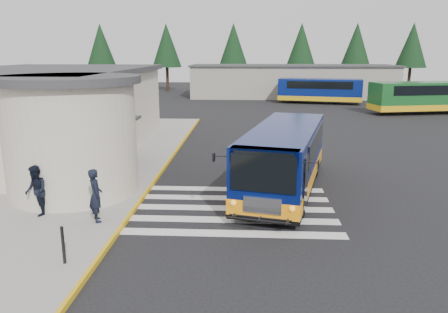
{
  "coord_description": "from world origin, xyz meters",
  "views": [
    {
      "loc": [
        0.17,
        -16.66,
        5.88
      ],
      "look_at": [
        -0.7,
        -0.5,
        1.98
      ],
      "focal_mm": 35.0,
      "sensor_mm": 36.0,
      "label": 1
    }
  ],
  "objects_px": {
    "pedestrian_a": "(96,195)",
    "far_bus_a": "(320,90)",
    "bollard": "(63,245)",
    "far_bus_b": "(423,96)",
    "pedestrian_b": "(36,191)",
    "transit_bus": "(284,161)"
  },
  "relations": [
    {
      "from": "pedestrian_a",
      "to": "far_bus_a",
      "type": "relative_size",
      "value": 0.19
    },
    {
      "from": "pedestrian_b",
      "to": "far_bus_b",
      "type": "height_order",
      "value": "far_bus_b"
    },
    {
      "from": "transit_bus",
      "to": "bollard",
      "type": "xyz_separation_m",
      "value": [
        -6.62,
        -7.41,
        -0.63
      ]
    },
    {
      "from": "pedestrian_b",
      "to": "far_bus_b",
      "type": "bearing_deg",
      "value": 104.31
    },
    {
      "from": "transit_bus",
      "to": "far_bus_a",
      "type": "height_order",
      "value": "far_bus_a"
    },
    {
      "from": "pedestrian_b",
      "to": "bollard",
      "type": "height_order",
      "value": "pedestrian_b"
    },
    {
      "from": "pedestrian_a",
      "to": "far_bus_b",
      "type": "xyz_separation_m",
      "value": [
        22.15,
        29.34,
        0.62
      ]
    },
    {
      "from": "pedestrian_a",
      "to": "pedestrian_b",
      "type": "xyz_separation_m",
      "value": [
        -2.32,
        0.45,
        -0.02
      ]
    },
    {
      "from": "pedestrian_a",
      "to": "far_bus_a",
      "type": "bearing_deg",
      "value": -48.9
    },
    {
      "from": "pedestrian_b",
      "to": "bollard",
      "type": "bearing_deg",
      "value": -0.81
    },
    {
      "from": "bollard",
      "to": "pedestrian_a",
      "type": "bearing_deg",
      "value": 92.52
    },
    {
      "from": "pedestrian_a",
      "to": "bollard",
      "type": "distance_m",
      "value": 3.14
    },
    {
      "from": "bollard",
      "to": "far_bus_a",
      "type": "relative_size",
      "value": 0.11
    },
    {
      "from": "pedestrian_b",
      "to": "far_bus_a",
      "type": "relative_size",
      "value": 0.19
    },
    {
      "from": "bollard",
      "to": "far_bus_a",
      "type": "distance_m",
      "value": 42.75
    },
    {
      "from": "far_bus_a",
      "to": "far_bus_b",
      "type": "bearing_deg",
      "value": -121.69
    },
    {
      "from": "transit_bus",
      "to": "bollard",
      "type": "height_order",
      "value": "transit_bus"
    },
    {
      "from": "far_bus_b",
      "to": "far_bus_a",
      "type": "bearing_deg",
      "value": 34.58
    },
    {
      "from": "bollard",
      "to": "far_bus_b",
      "type": "bearing_deg",
      "value": 55.84
    },
    {
      "from": "bollard",
      "to": "far_bus_a",
      "type": "xyz_separation_m",
      "value": [
        13.4,
        40.59,
        0.89
      ]
    },
    {
      "from": "pedestrian_b",
      "to": "far_bus_a",
      "type": "distance_m",
      "value": 40.28
    },
    {
      "from": "far_bus_a",
      "to": "far_bus_b",
      "type": "height_order",
      "value": "far_bus_b"
    }
  ]
}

